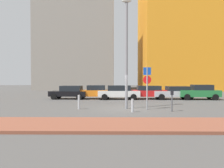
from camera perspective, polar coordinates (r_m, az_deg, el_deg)
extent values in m
plane|color=#4C4947|center=(17.00, 3.66, -6.21)|extent=(120.00, 120.00, 0.00)
cube|color=brown|center=(10.86, 5.40, -10.18)|extent=(40.00, 3.26, 0.14)
cube|color=black|center=(25.26, -10.88, -2.38)|extent=(4.16, 2.03, 0.56)
cube|color=black|center=(25.16, -10.24, -1.09)|extent=(2.33, 1.76, 0.58)
cylinder|color=black|center=(24.86, -14.48, -3.10)|extent=(0.65, 0.26, 0.64)
cylinder|color=black|center=(26.52, -13.24, -2.82)|extent=(0.65, 0.26, 0.64)
cylinder|color=black|center=(24.10, -8.28, -3.21)|extent=(0.65, 0.26, 0.64)
cylinder|color=black|center=(25.80, -7.41, -2.91)|extent=(0.65, 0.26, 0.64)
cube|color=orange|center=(24.96, -4.47, -2.28)|extent=(3.96, 1.78, 0.66)
cube|color=black|center=(24.91, -4.02, -0.92)|extent=(2.00, 1.59, 0.52)
cylinder|color=black|center=(24.27, -7.73, -3.18)|extent=(0.65, 0.24, 0.64)
cylinder|color=black|center=(25.92, -7.30, -2.89)|extent=(0.65, 0.24, 0.64)
cylinder|color=black|center=(24.11, -1.43, -3.20)|extent=(0.65, 0.24, 0.64)
cylinder|color=black|center=(25.76, -1.40, -2.90)|extent=(0.65, 0.24, 0.64)
cube|color=white|center=(24.50, 1.69, -2.39)|extent=(4.50, 1.97, 0.62)
cube|color=black|center=(24.47, 1.75, -1.01)|extent=(2.45, 1.77, 0.56)
cylinder|color=black|center=(23.58, -1.88, -3.30)|extent=(0.65, 0.24, 0.64)
cylinder|color=black|center=(25.41, -1.82, -2.96)|extent=(0.65, 0.24, 0.64)
cylinder|color=black|center=(23.72, 5.46, -3.28)|extent=(0.65, 0.24, 0.64)
cylinder|color=black|center=(25.55, 4.99, -2.94)|extent=(0.65, 0.24, 0.64)
cube|color=red|center=(24.97, 8.28, -2.30)|extent=(4.59, 1.80, 0.65)
cube|color=black|center=(25.00, 9.26, -1.00)|extent=(2.48, 1.65, 0.49)
cylinder|color=black|center=(23.94, 4.87, -3.23)|extent=(0.64, 0.22, 0.64)
cylinder|color=black|center=(25.71, 4.56, -2.91)|extent=(0.64, 0.22, 0.64)
cylinder|color=black|center=(24.39, 12.20, -3.18)|extent=(0.64, 0.22, 0.64)
cylinder|color=black|center=(26.12, 11.40, -2.87)|extent=(0.64, 0.22, 0.64)
cube|color=#B7BABF|center=(25.39, 15.26, -2.33)|extent=(4.57, 1.92, 0.61)
cube|color=black|center=(25.49, 16.17, -1.09)|extent=(2.39, 1.67, 0.49)
cylinder|color=black|center=(24.18, 12.41, -3.21)|extent=(0.65, 0.25, 0.64)
cylinder|color=black|center=(25.80, 11.45, -2.92)|extent=(0.65, 0.25, 0.64)
cylinder|color=black|center=(25.14, 19.15, -3.09)|extent=(0.65, 0.25, 0.64)
cylinder|color=black|center=(26.70, 17.83, -2.82)|extent=(0.65, 0.25, 0.64)
cube|color=#237238|center=(25.91, 21.02, -2.19)|extent=(4.27, 1.81, 0.70)
cube|color=black|center=(25.99, 21.72, -0.79)|extent=(2.07, 1.60, 0.57)
cylinder|color=black|center=(24.72, 18.46, -3.15)|extent=(0.65, 0.24, 0.64)
cylinder|color=black|center=(26.32, 17.47, -2.87)|extent=(0.65, 0.24, 0.64)
cylinder|color=black|center=(25.65, 24.64, -3.05)|extent=(0.65, 0.24, 0.64)
cylinder|color=black|center=(27.20, 23.33, -2.79)|extent=(0.65, 0.24, 0.64)
cylinder|color=gray|center=(16.55, 8.83, -1.07)|extent=(0.10, 0.10, 3.08)
cube|color=#1447B7|center=(16.54, 8.85, 3.22)|extent=(0.55, 0.07, 0.55)
cylinder|color=red|center=(16.53, 8.84, 1.05)|extent=(0.60, 0.06, 0.60)
cylinder|color=#4C4C51|center=(15.92, 14.89, -4.71)|extent=(0.08, 0.08, 1.14)
cube|color=black|center=(15.86, 14.90, -2.17)|extent=(0.18, 0.14, 0.28)
cylinder|color=gray|center=(16.88, 3.66, 7.08)|extent=(0.20, 0.20, 7.84)
ellipsoid|color=silver|center=(17.75, 3.69, 20.26)|extent=(0.70, 0.36, 0.30)
cylinder|color=#B7B7BC|center=(15.21, 5.19, -5.42)|extent=(0.16, 0.16, 0.89)
cylinder|color=#B7B7BC|center=(16.76, -8.36, -4.53)|extent=(0.16, 0.16, 1.04)
cube|color=orange|center=(50.37, 16.38, 15.33)|extent=(15.07, 16.07, 28.87)
cube|color=gray|center=(48.06, -8.94, 11.11)|extent=(15.24, 10.19, 20.76)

